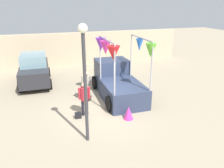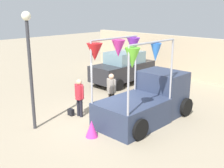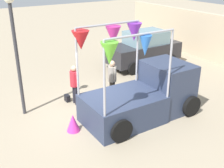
% 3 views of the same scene
% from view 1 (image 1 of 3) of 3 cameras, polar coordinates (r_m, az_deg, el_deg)
% --- Properties ---
extents(ground_plane, '(60.00, 60.00, 0.00)m').
position_cam_1_polar(ground_plane, '(10.69, -2.20, -6.56)').
color(ground_plane, gray).
extents(vendor_truck, '(2.47, 4.16, 3.30)m').
position_cam_1_polar(vendor_truck, '(11.93, 1.24, 1.15)').
color(vendor_truck, '#2D3851').
rests_on(vendor_truck, ground).
extents(parked_car, '(1.88, 4.00, 1.88)m').
position_cam_1_polar(parked_car, '(14.55, -19.59, 3.68)').
color(parked_car, '#26262B').
rests_on(parked_car, ground).
extents(person_customer, '(0.53, 0.34, 1.59)m').
position_cam_1_polar(person_customer, '(9.82, -7.25, -3.13)').
color(person_customer, black).
rests_on(person_customer, ground).
extents(person_vendor, '(0.53, 0.34, 1.64)m').
position_cam_1_polar(person_vendor, '(11.21, -6.62, 0.13)').
color(person_vendor, '#2D2823').
rests_on(person_vendor, ground).
extents(handbag, '(0.28, 0.16, 0.28)m').
position_cam_1_polar(handbag, '(9.95, -8.83, -8.09)').
color(handbag, black).
rests_on(handbag, ground).
extents(street_lamp, '(0.32, 0.32, 4.27)m').
position_cam_1_polar(street_lamp, '(7.35, -7.18, 3.67)').
color(street_lamp, '#333338').
rests_on(street_lamp, ground).
extents(brick_boundary_wall, '(18.00, 0.36, 2.60)m').
position_cam_1_polar(brick_boundary_wall, '(18.36, -9.47, 9.04)').
color(brick_boundary_wall, tan).
rests_on(brick_boundary_wall, ground).
extents(folded_kite_bundle_magenta, '(0.54, 0.54, 0.60)m').
position_cam_1_polar(folded_kite_bundle_magenta, '(9.74, 4.32, -7.49)').
color(folded_kite_bundle_magenta, '#D83399').
rests_on(folded_kite_bundle_magenta, ground).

